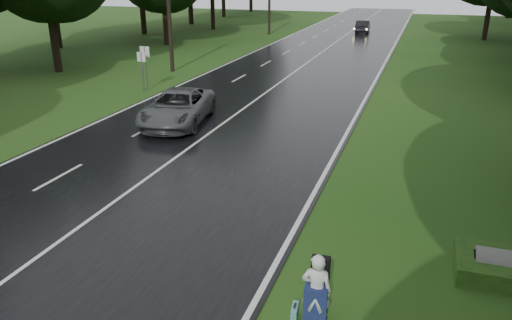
{
  "coord_description": "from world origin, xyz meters",
  "views": [
    {
      "loc": [
        8.7,
        -10.87,
        6.81
      ],
      "look_at": [
        3.92,
        3.19,
        1.1
      ],
      "focal_mm": 34.58,
      "sensor_mm": 36.0,
      "label": 1
    }
  ],
  "objects": [
    {
      "name": "tree_left_f",
      "position": [
        -16.62,
        47.12,
        0.0
      ],
      "size": [
        11.69,
        11.69,
        18.26
      ],
      "primitive_type": null,
      "color": "black",
      "rests_on": "ground"
    },
    {
      "name": "suitcase",
      "position": [
        6.75,
        -2.61,
        0.15
      ],
      "size": [
        0.17,
        0.43,
        0.3
      ],
      "primitive_type": "cube",
      "rotation": [
        0.0,
        0.0,
        0.12
      ],
      "color": "teal",
      "rests_on": "ground"
    },
    {
      "name": "tree_right_f",
      "position": [
        14.42,
        46.97,
        0.0
      ],
      "size": [
        8.54,
        8.54,
        13.35
      ],
      "primitive_type": null,
      "color": "black",
      "rests_on": "ground"
    },
    {
      "name": "grey_car",
      "position": [
        -2.04,
        9.25,
        0.82
      ],
      "size": [
        3.5,
        5.95,
        1.55
      ],
      "primitive_type": "imported",
      "rotation": [
        0.0,
        0.0,
        0.17
      ],
      "color": "#4D5052",
      "rests_on": "road"
    },
    {
      "name": "culvert",
      "position": [
        11.07,
        0.47,
        0.0
      ],
      "size": [
        1.35,
        0.68,
        0.68
      ],
      "primitive_type": "cylinder",
      "rotation": [
        0.0,
        1.57,
        0.0
      ],
      "color": "slate",
      "rests_on": "ground"
    },
    {
      "name": "lane_center",
      "position": [
        0.0,
        20.0,
        0.04
      ],
      "size": [
        0.12,
        140.0,
        0.01
      ],
      "primitive_type": "cube",
      "color": "silver",
      "rests_on": "road"
    },
    {
      "name": "tree_left_e",
      "position": [
        -15.43,
        33.02,
        0.0
      ],
      "size": [
        7.61,
        7.61,
        11.89
      ],
      "primitive_type": null,
      "color": "black",
      "rests_on": "ground"
    },
    {
      "name": "road_sign_b",
      "position": [
        -7.2,
        15.22,
        0.0
      ],
      "size": [
        0.62,
        0.1,
        2.6
      ],
      "primitive_type": null,
      "color": "white",
      "rests_on": "ground"
    },
    {
      "name": "far_car",
      "position": [
        1.47,
        49.29,
        0.74
      ],
      "size": [
        1.73,
        4.31,
        1.39
      ],
      "primitive_type": "imported",
      "rotation": [
        0.0,
        0.0,
        3.2
      ],
      "color": "black",
      "rests_on": "road"
    },
    {
      "name": "utility_pole_mid",
      "position": [
        -8.5,
        20.95,
        0.0
      ],
      "size": [
        1.8,
        0.28,
        9.5
      ],
      "primitive_type": null,
      "color": "black",
      "rests_on": "ground"
    },
    {
      "name": "hitchhiker",
      "position": [
        7.19,
        -2.66,
        0.78
      ],
      "size": [
        0.63,
        0.58,
        1.67
      ],
      "color": "silver",
      "rests_on": "ground"
    },
    {
      "name": "utility_pole_far",
      "position": [
        -8.5,
        44.44,
        0.0
      ],
      "size": [
        1.8,
        0.28,
        9.65
      ],
      "primitive_type": null,
      "color": "black",
      "rests_on": "ground"
    },
    {
      "name": "road",
      "position": [
        0.0,
        20.0,
        0.02
      ],
      "size": [
        12.0,
        140.0,
        0.04
      ],
      "primitive_type": "cube",
      "color": "black",
      "rests_on": "ground"
    },
    {
      "name": "ground",
      "position": [
        0.0,
        0.0,
        0.0
      ],
      "size": [
        160.0,
        160.0,
        0.0
      ],
      "primitive_type": "plane",
      "color": "#274B16",
      "rests_on": "ground"
    },
    {
      "name": "tree_left_d",
      "position": [
        -16.22,
        18.17,
        0.0
      ],
      "size": [
        8.25,
        8.25,
        12.88
      ],
      "primitive_type": null,
      "color": "black",
      "rests_on": "ground"
    },
    {
      "name": "road_sign_a",
      "position": [
        -7.2,
        14.79,
        0.0
      ],
      "size": [
        0.56,
        0.1,
        2.32
      ],
      "primitive_type": null,
      "color": "white",
      "rests_on": "ground"
    }
  ]
}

